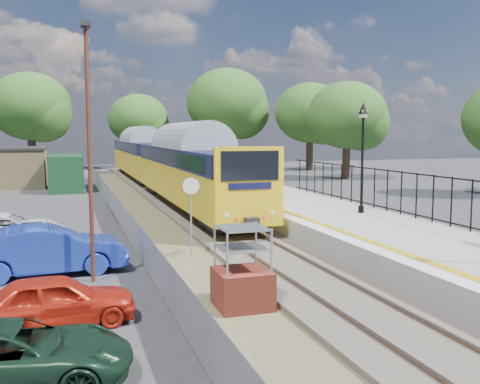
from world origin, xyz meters
name	(u,v)px	position (x,y,z in m)	size (l,w,h in m)	color
ground	(307,282)	(0.00, 0.00, 0.00)	(120.00, 120.00, 0.00)	#2D2D30
track_bed	(206,225)	(-0.47, 9.67, 0.09)	(5.90, 80.00, 0.29)	#473F38
platform	(316,217)	(4.20, 8.00, 0.45)	(5.00, 70.00, 0.90)	gray
platform_edge	(273,209)	(2.14, 8.00, 0.90)	(0.90, 70.00, 0.01)	silver
victorian_lamp_north	(363,132)	(5.30, 6.00, 4.30)	(0.44, 0.44, 4.60)	black
palisade_fence	(447,200)	(6.55, 2.24, 1.84)	(0.12, 26.00, 2.00)	black
wire_fence	(118,210)	(-4.20, 12.00, 0.60)	(0.06, 52.00, 1.20)	#999EA3
outbuilding	(6,168)	(-10.91, 31.21, 1.52)	(10.80, 10.10, 3.12)	tan
tree_line	(145,110)	(1.40, 42.00, 6.61)	(56.80, 43.80, 11.88)	#332319
train	(159,159)	(0.00, 25.46, 2.34)	(2.82, 40.83, 3.51)	gold
brick_plinth	(242,270)	(-2.50, -1.69, 0.98)	(1.27, 1.27, 2.05)	maroon
speed_sign	(191,204)	(-2.50, 3.80, 1.87)	(0.56, 0.12, 2.76)	#999EA3
carpark_lamp	(89,137)	(-5.80, 1.94, 4.13)	(0.25, 0.50, 7.26)	#4D2719
car_green	(12,356)	(-7.40, -4.28, 0.55)	(1.83, 3.97, 1.10)	black
car_red	(56,301)	(-6.74, -1.49, 0.58)	(1.38, 3.42, 1.16)	red
car_blue	(48,250)	(-7.05, 3.14, 0.75)	(1.60, 4.58, 1.51)	#19319B
car_white	(6,229)	(-8.71, 8.17, 0.61)	(2.04, 4.41, 1.23)	white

